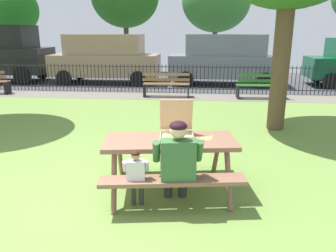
{
  "coord_description": "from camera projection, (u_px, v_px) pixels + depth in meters",
  "views": [
    {
      "loc": [
        1.48,
        -3.8,
        2.2
      ],
      "look_at": [
        1.02,
        1.17,
        0.75
      ],
      "focal_mm": 35.05,
      "sensor_mm": 36.0,
      "label": 1
    }
  ],
  "objects": [
    {
      "name": "child_at_table",
      "position": [
        136.0,
        174.0,
        4.04
      ],
      "size": [
        0.33,
        0.33,
        0.83
      ],
      "color": "#333333",
      "rests_on": "ground"
    },
    {
      "name": "park_bench_center",
      "position": [
        166.0,
        85.0,
        11.3
      ],
      "size": [
        1.61,
        0.51,
        0.85
      ],
      "color": "brown",
      "rests_on": "ground"
    },
    {
      "name": "ground",
      "position": [
        121.0,
        149.0,
        6.4
      ],
      "size": [
        28.0,
        12.23,
        0.02
      ],
      "primitive_type": "cube",
      "color": "olive"
    },
    {
      "name": "picnic_table_foreground",
      "position": [
        170.0,
        151.0,
        4.54
      ],
      "size": [
        1.99,
        1.72,
        0.79
      ],
      "color": "#885C48",
      "rests_on": "ground"
    },
    {
      "name": "far_tree_left",
      "position": [
        10.0,
        10.0,
        19.76
      ],
      "size": [
        3.33,
        3.33,
        4.95
      ],
      "color": "brown",
      "rests_on": "ground"
    },
    {
      "name": "parked_car_left",
      "position": [
        106.0,
        58.0,
        14.22
      ],
      "size": [
        4.6,
        1.95,
        2.08
      ],
      "color": "#9F8363",
      "rests_on": "ground"
    },
    {
      "name": "far_tree_center",
      "position": [
        216.0,
        1.0,
        18.54
      ],
      "size": [
        3.88,
        3.88,
        5.62
      ],
      "color": "brown",
      "rests_on": "ground"
    },
    {
      "name": "adult_at_table",
      "position": [
        177.0,
        161.0,
        4.05
      ],
      "size": [
        0.63,
        0.63,
        1.19
      ],
      "color": "#2D2D2D",
      "rests_on": "ground"
    },
    {
      "name": "cobblestone_walkway",
      "position": [
        156.0,
        96.0,
        11.58
      ],
      "size": [
        28.0,
        1.4,
        0.01
      ],
      "primitive_type": "cube",
      "color": "slate"
    },
    {
      "name": "parked_car_center",
      "position": [
        225.0,
        59.0,
        13.76
      ],
      "size": [
        4.65,
        2.06,
        2.08
      ],
      "color": "slate",
      "rests_on": "ground"
    },
    {
      "name": "park_bench_right",
      "position": [
        261.0,
        86.0,
        11.01
      ],
      "size": [
        1.62,
        0.54,
        0.85
      ],
      "color": "#2C612A",
      "rests_on": "ground"
    },
    {
      "name": "iron_fence_streetside",
      "position": [
        158.0,
        78.0,
        12.1
      ],
      "size": [
        20.97,
        0.03,
        1.04
      ],
      "color": "black",
      "rests_on": "ground"
    },
    {
      "name": "street_asphalt",
      "position": [
        167.0,
        80.0,
        15.38
      ],
      "size": [
        28.0,
        6.55,
        0.01
      ],
      "primitive_type": "cube",
      "color": "#424247"
    },
    {
      "name": "pizza_box_open",
      "position": [
        177.0,
        131.0,
        4.55
      ],
      "size": [
        0.51,
        0.57,
        0.51
      ],
      "color": "tan",
      "rests_on": "picnic_table_foreground"
    },
    {
      "name": "pizza_slice_on_table",
      "position": [
        204.0,
        138.0,
        4.52
      ],
      "size": [
        0.27,
        0.28,
        0.02
      ],
      "color": "#ECCF56",
      "rests_on": "picnic_table_foreground"
    }
  ]
}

